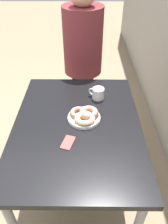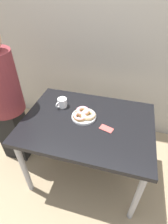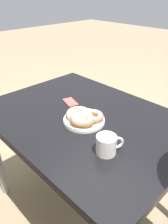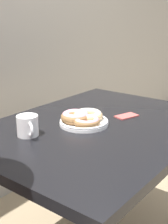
{
  "view_description": "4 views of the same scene",
  "coord_description": "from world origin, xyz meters",
  "px_view_note": "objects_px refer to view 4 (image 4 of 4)",
  "views": [
    {
      "loc": [
        1.06,
        0.3,
        1.71
      ],
      "look_at": [
        -0.04,
        0.29,
        0.81
      ],
      "focal_mm": 35.0,
      "sensor_mm": 36.0,
      "label": 1
    },
    {
      "loc": [
        0.27,
        -0.85,
        1.77
      ],
      "look_at": [
        -0.04,
        0.29,
        0.81
      ],
      "focal_mm": 28.0,
      "sensor_mm": 36.0,
      "label": 2
    },
    {
      "loc": [
        -0.74,
        0.97,
        1.38
      ],
      "look_at": [
        -0.04,
        0.29,
        0.81
      ],
      "focal_mm": 35.0,
      "sensor_mm": 36.0,
      "label": 3
    },
    {
      "loc": [
        -1.09,
        -0.52,
        1.23
      ],
      "look_at": [
        -0.04,
        0.29,
        0.81
      ],
      "focal_mm": 50.0,
      "sensor_mm": 36.0,
      "label": 4
    }
  ],
  "objects_px": {
    "dining_table": "(98,140)",
    "donut_plate": "(83,118)",
    "coffee_mug": "(28,126)",
    "napkin": "(127,116)"
  },
  "relations": [
    {
      "from": "dining_table",
      "to": "donut_plate",
      "type": "relative_size",
      "value": 4.94
    },
    {
      "from": "dining_table",
      "to": "napkin",
      "type": "height_order",
      "value": "napkin"
    },
    {
      "from": "napkin",
      "to": "donut_plate",
      "type": "bearing_deg",
      "value": 156.02
    },
    {
      "from": "napkin",
      "to": "coffee_mug",
      "type": "bearing_deg",
      "value": 157.16
    },
    {
      "from": "donut_plate",
      "to": "napkin",
      "type": "distance_m",
      "value": 0.24
    },
    {
      "from": "dining_table",
      "to": "donut_plate",
      "type": "distance_m",
      "value": 0.13
    },
    {
      "from": "donut_plate",
      "to": "napkin",
      "type": "relative_size",
      "value": 1.85
    },
    {
      "from": "dining_table",
      "to": "donut_plate",
      "type": "height_order",
      "value": "donut_plate"
    },
    {
      "from": "dining_table",
      "to": "coffee_mug",
      "type": "distance_m",
      "value": 0.35
    },
    {
      "from": "coffee_mug",
      "to": "donut_plate",
      "type": "bearing_deg",
      "value": -21.79
    }
  ]
}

